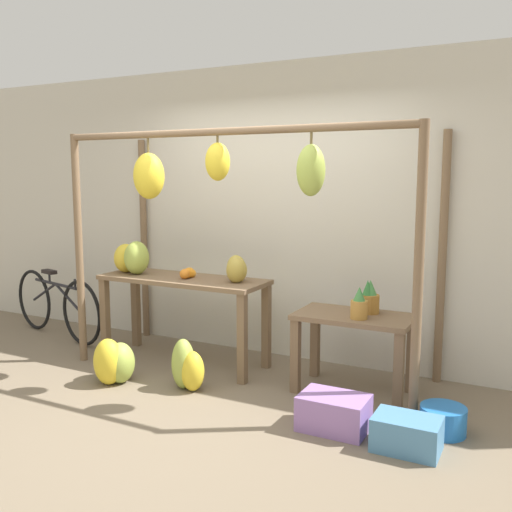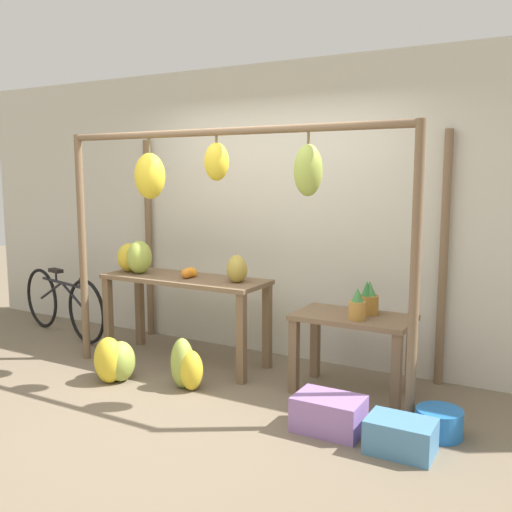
% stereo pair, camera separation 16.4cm
% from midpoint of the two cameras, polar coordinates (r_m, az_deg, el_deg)
% --- Properties ---
extents(ground_plane, '(20.00, 20.00, 0.00)m').
position_cam_midpoint_polar(ground_plane, '(4.47, -8.05, -15.13)').
color(ground_plane, '#756651').
extents(shop_wall_back, '(8.00, 0.08, 2.80)m').
position_cam_midpoint_polar(shop_wall_back, '(5.50, 1.35, 4.38)').
color(shop_wall_back, beige).
rests_on(shop_wall_back, ground_plane).
extents(stall_awning, '(3.18, 1.12, 2.12)m').
position_cam_midpoint_polar(stall_awning, '(4.77, -3.97, 5.41)').
color(stall_awning, brown).
rests_on(stall_awning, ground_plane).
extents(display_table_main, '(1.60, 0.56, 0.82)m').
position_cam_midpoint_polar(display_table_main, '(5.36, -8.17, -3.63)').
color(display_table_main, brown).
rests_on(display_table_main, ground_plane).
extents(display_table_side, '(0.93, 0.53, 0.65)m').
position_cam_midpoint_polar(display_table_side, '(4.68, 8.78, -7.48)').
color(display_table_side, brown).
rests_on(display_table_side, ground_plane).
extents(banana_pile_on_table, '(0.47, 0.35, 0.32)m').
position_cam_midpoint_polar(banana_pile_on_table, '(5.61, -13.10, -0.19)').
color(banana_pile_on_table, '#9EB247').
rests_on(banana_pile_on_table, display_table_main).
extents(orange_pile, '(0.11, 0.19, 0.09)m').
position_cam_midpoint_polar(orange_pile, '(5.30, -7.64, -1.71)').
color(orange_pile, orange).
rests_on(orange_pile, display_table_main).
extents(pineapple_cluster, '(0.17, 0.36, 0.27)m').
position_cam_midpoint_polar(pineapple_cluster, '(4.62, 9.95, -4.48)').
color(pineapple_cluster, '#B27F38').
rests_on(pineapple_cluster, display_table_side).
extents(banana_pile_ground_left, '(0.46, 0.42, 0.40)m').
position_cam_midpoint_polar(banana_pile_ground_left, '(5.12, -14.94, -10.22)').
color(banana_pile_ground_left, '#9EB247').
rests_on(banana_pile_ground_left, ground_plane).
extents(banana_pile_ground_right, '(0.38, 0.29, 0.42)m').
position_cam_midpoint_polar(banana_pile_ground_right, '(4.82, -7.88, -10.94)').
color(banana_pile_ground_right, yellow).
rests_on(banana_pile_ground_right, ground_plane).
extents(fruit_crate_white, '(0.47, 0.32, 0.25)m').
position_cam_midpoint_polar(fruit_crate_white, '(4.12, 6.62, -15.30)').
color(fruit_crate_white, '#9970B7').
rests_on(fruit_crate_white, ground_plane).
extents(blue_bucket, '(0.31, 0.31, 0.19)m').
position_cam_midpoint_polar(blue_bucket, '(4.23, 17.11, -15.42)').
color(blue_bucket, blue).
rests_on(blue_bucket, ground_plane).
extents(parked_bicycle, '(1.62, 0.43, 0.73)m').
position_cam_midpoint_polar(parked_bicycle, '(6.62, -20.00, -4.58)').
color(parked_bicycle, black).
rests_on(parked_bicycle, ground_plane).
extents(papaya_pile, '(0.24, 0.23, 0.24)m').
position_cam_midpoint_polar(papaya_pile, '(5.03, -2.91, -1.36)').
color(papaya_pile, '#B2993D').
rests_on(papaya_pile, display_table_main).
extents(fruit_crate_purple, '(0.42, 0.29, 0.22)m').
position_cam_midpoint_polar(fruit_crate_purple, '(3.93, 13.64, -16.91)').
color(fruit_crate_purple, '#4C84B2').
rests_on(fruit_crate_purple, ground_plane).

